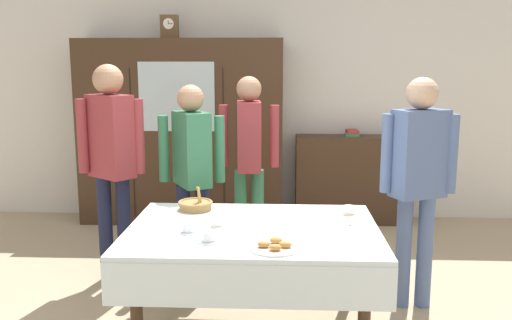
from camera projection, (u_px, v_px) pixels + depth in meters
name	position (u px, v px, depth m)	size (l,w,h in m)	color
back_wall	(266.00, 96.00, 6.08)	(6.40, 0.10, 2.70)	silver
dining_table	(253.00, 244.00, 3.37)	(1.54, 1.13, 0.72)	#3D2819
wall_cabinet	(181.00, 132.00, 5.89)	(2.17, 0.46, 1.96)	#3D2819
mantel_clock	(170.00, 27.00, 5.70)	(0.18, 0.11, 0.24)	brown
bookshelf_low	(351.00, 179.00, 5.95)	(1.19, 0.35, 0.94)	#3D2819
book_stack	(352.00, 133.00, 5.86)	(0.16, 0.22, 0.07)	#3D754C
tea_cup_near_right	(218.00, 222.00, 3.39)	(0.13, 0.13, 0.06)	white
tea_cup_back_edge	(189.00, 228.00, 3.27)	(0.13, 0.13, 0.06)	white
tea_cup_far_right	(349.00, 211.00, 3.65)	(0.13, 0.13, 0.06)	white
tea_cup_near_left	(209.00, 237.00, 3.10)	(0.13, 0.13, 0.06)	white
bread_basket	(195.00, 205.00, 3.78)	(0.24, 0.24, 0.16)	#9E7542
pastry_plate	(275.00, 247.00, 2.99)	(0.28, 0.28, 0.05)	white
spoon_front_edge	(158.00, 234.00, 3.24)	(0.12, 0.02, 0.01)	silver
spoon_far_right	(345.00, 225.00, 3.43)	(0.12, 0.02, 0.01)	silver
spoon_mid_left	(259.00, 214.00, 3.67)	(0.12, 0.02, 0.01)	silver
person_behind_table_right	(418.00, 170.00, 3.78)	(0.52, 0.33, 1.63)	slate
person_behind_table_left	(249.00, 150.00, 4.77)	(0.52, 0.37, 1.61)	#33704C
person_beside_shelf	(111.00, 151.00, 4.23)	(0.52, 0.38, 1.71)	#191E38
person_near_right_end	(192.00, 164.00, 4.29)	(0.52, 0.41, 1.56)	#191E38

